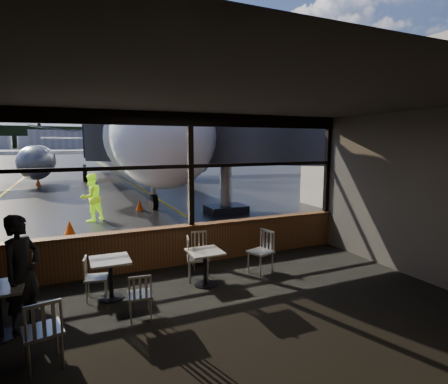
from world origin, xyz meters
TOP-DOWN VIEW (x-y plane):
  - ground_plane at (0.00, 120.00)m, footprint 520.00×520.00m
  - carpet_floor at (0.00, -3.00)m, footprint 8.00×6.00m
  - ceiling at (0.00, -3.00)m, footprint 8.00×6.00m
  - wall_right at (4.00, -3.00)m, footprint 0.04×6.00m
  - wall_back at (0.00, -6.00)m, footprint 8.00×0.04m
  - window_sill at (0.00, 0.00)m, footprint 8.00×0.28m
  - window_header at (0.00, 0.00)m, footprint 8.00×0.18m
  - mullion_centre at (0.00, 0.00)m, footprint 0.12×0.12m
  - mullion_right at (3.95, 0.00)m, footprint 0.12×0.12m
  - window_transom at (0.00, 0.00)m, footprint 8.00×0.10m
  - airliner at (0.86, 19.46)m, footprint 31.07×37.14m
  - jet_bridge at (3.60, 5.50)m, footprint 9.46×11.56m
  - cafe_table_near at (-0.19, -1.38)m, footprint 0.65×0.65m
  - cafe_table_mid at (-1.97, -1.24)m, footprint 0.68×0.68m
  - chair_near_e at (1.15, -1.25)m, footprint 0.64×0.64m
  - chair_near_w at (-0.23, -1.07)m, footprint 0.62×0.62m
  - chair_near_n at (0.07, -0.40)m, footprint 0.53×0.53m
  - chair_mid_s at (-1.62, -2.20)m, footprint 0.48×0.48m
  - chair_mid_w at (-2.21, -1.17)m, footprint 0.51×0.51m
  - chair_left_s at (-2.97, -2.93)m, footprint 0.61×0.61m
  - passenger at (-3.28, -1.79)m, footprint 0.73×0.78m
  - ground_crew at (-1.87, 5.75)m, footprint 1.07×1.02m
  - cone_nose at (0.09, 7.12)m, footprint 0.32×0.32m
  - cone_wing at (-4.48, 18.60)m, footprint 0.35×0.35m
  - terminal_annex at (10.00, 2.50)m, footprint 5.00×7.00m
  - hangar_mid at (0.00, 185.00)m, footprint 38.00×15.00m
  - hangar_right at (60.00, 178.00)m, footprint 50.00×20.00m
  - fuel_tank_a at (-30.00, 182.00)m, footprint 8.00×8.00m
  - fuel_tank_b at (-20.00, 182.00)m, footprint 8.00×8.00m
  - fuel_tank_c at (-10.00, 182.00)m, footprint 8.00×8.00m
  - treeline at (0.00, 210.00)m, footprint 360.00×3.00m
  - cone_extra at (-2.63, 3.63)m, footprint 0.39×0.39m

SIDE VIEW (x-z plane):
  - ground_plane at x=0.00m, z-range 0.00..0.00m
  - carpet_floor at x=0.00m, z-range 0.01..0.01m
  - cone_nose at x=0.09m, z-range 0.00..0.44m
  - cone_wing at x=-4.48m, z-range 0.00..0.49m
  - cone_extra at x=-2.63m, z-range 0.00..0.53m
  - cafe_table_near at x=-0.19m, z-range 0.00..0.72m
  - cafe_table_mid at x=-1.97m, z-range 0.00..0.75m
  - chair_mid_s at x=-1.62m, z-range 0.00..0.80m
  - chair_mid_w at x=-2.21m, z-range 0.00..0.81m
  - chair_near_n at x=0.07m, z-range 0.00..0.83m
  - window_sill at x=0.00m, z-range 0.00..0.90m
  - chair_near_w at x=-0.23m, z-range 0.00..0.93m
  - chair_left_s at x=-2.97m, z-range 0.00..0.95m
  - chair_near_e at x=1.15m, z-range 0.00..0.95m
  - ground_crew at x=-1.87m, z-range 0.00..1.74m
  - passenger at x=-3.28m, z-range 0.00..1.78m
  - wall_right at x=4.00m, z-range 0.00..3.50m
  - wall_back at x=0.00m, z-range 0.00..3.50m
  - mullion_centre at x=0.00m, z-range 0.90..3.50m
  - mullion_right at x=3.95m, z-range 0.90..3.50m
  - window_transom at x=0.00m, z-range 2.26..2.34m
  - jet_bridge at x=3.60m, z-range 0.00..5.04m
  - terminal_annex at x=10.00m, z-range 0.00..6.00m
  - fuel_tank_a at x=-30.00m, z-range 0.00..6.00m
  - fuel_tank_b at x=-20.00m, z-range 0.00..6.00m
  - fuel_tank_c at x=-10.00m, z-range 0.00..6.00m
  - window_header at x=0.00m, z-range 3.20..3.50m
  - ceiling at x=0.00m, z-range 3.48..3.52m
  - hangar_mid at x=0.00m, z-range 0.00..10.00m
  - airliner at x=0.86m, z-range 0.00..11.25m
  - hangar_right at x=60.00m, z-range 0.00..12.00m
  - treeline at x=0.00m, z-range 0.00..12.00m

